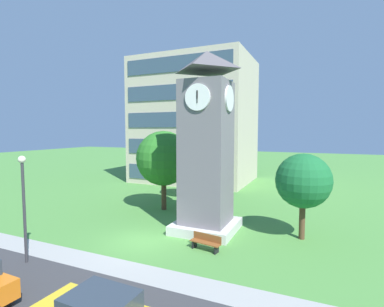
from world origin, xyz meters
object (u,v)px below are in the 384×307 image
park_bench (206,242)px  tree_near_tower (303,181)px  street_lamp (24,196)px  tree_streetside (164,158)px  clock_tower (206,152)px  tree_by_building (188,165)px

park_bench → tree_near_tower: bearing=39.3°
street_lamp → tree_streetside: size_ratio=0.81×
park_bench → tree_streetside: bearing=134.4°
clock_tower → tree_near_tower: bearing=9.2°
park_bench → tree_by_building: tree_by_building is taller
park_bench → tree_near_tower: (4.84, 3.96, 3.16)m
street_lamp → clock_tower: bearing=50.4°
tree_by_building → street_lamp: bearing=-95.9°
clock_tower → street_lamp: bearing=-129.6°
clock_tower → street_lamp: (-6.69, -8.08, -1.91)m
tree_streetside → tree_by_building: size_ratio=1.34×
clock_tower → street_lamp: clock_tower is taller
tree_streetside → tree_near_tower: (11.11, -2.45, -0.74)m
street_lamp → tree_near_tower: (12.66, 9.05, 0.21)m
tree_streetside → tree_by_building: (0.14, 4.67, -1.04)m
park_bench → tree_streetside: 9.78m
tree_streetside → tree_near_tower: 11.40m
park_bench → tree_streetside: tree_streetside is taller
street_lamp → tree_by_building: bearing=84.1°
clock_tower → tree_by_building: 9.72m
tree_near_tower → tree_by_building: size_ratio=1.07×
clock_tower → tree_by_building: (-5.01, 8.09, -1.99)m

